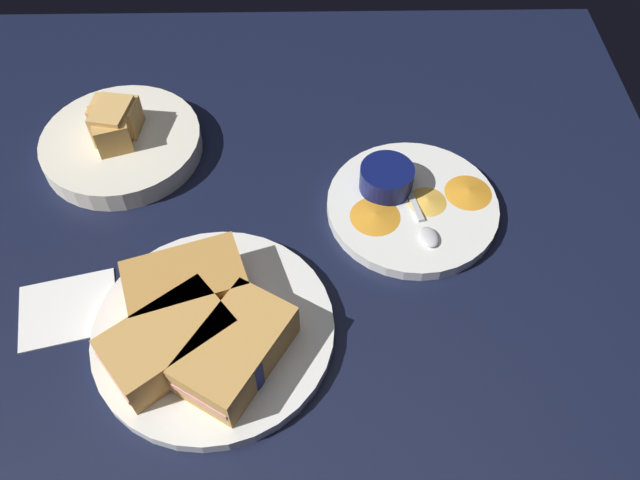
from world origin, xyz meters
TOP-DOWN VIEW (x-y plane):
  - ground_plane at (0.00, 0.00)cm, footprint 110.00×110.00cm
  - plate_sandwich_main at (-4.67, -8.28)cm, footprint 27.01×27.01cm
  - sandwich_half_near at (-7.73, -4.16)cm, footprint 14.79×11.33cm
  - sandwich_half_far at (-8.80, -11.34)cm, footprint 14.90×14.04cm
  - sandwich_half_extra at (-1.62, -12.41)cm, footprint 13.26×15.06cm
  - ramekin_dark_sauce at (-1.87, -13.68)cm, footprint 6.87×6.87cm
  - spoon_by_dark_ramekin at (-2.71, -8.25)cm, footprint 3.00×9.96cm
  - plate_chips_companion at (19.46, 9.58)cm, footprint 22.11×22.11cm
  - ramekin_light_gravy at (16.15, 12.34)cm, footprint 6.97×6.97cm
  - spoon_by_gravy_ramekin at (20.50, 4.94)cm, footprint 3.61×9.94cm
  - plantain_chip_scatter at (20.61, 9.30)cm, footprint 20.40×11.81cm
  - bread_basket_rear at (-19.89, 21.04)cm, footprint 21.88×21.88cm
  - paper_napkin_folded at (-22.04, -4.75)cm, footprint 12.83×11.36cm

SIDE VIEW (x-z plane):
  - ground_plane at x=0.00cm, z-range -3.00..0.00cm
  - paper_napkin_folded at x=-22.04cm, z-range 0.00..0.40cm
  - plate_sandwich_main at x=-4.67cm, z-range 0.00..1.60cm
  - plate_chips_companion at x=19.46cm, z-range 0.00..1.60cm
  - plantain_chip_scatter at x=20.61cm, z-range 1.60..2.20cm
  - spoon_by_dark_ramekin at x=-2.71cm, z-range 1.56..2.36cm
  - spoon_by_gravy_ramekin at x=20.50cm, z-range 1.56..2.36cm
  - bread_basket_rear at x=-19.89cm, z-range -1.73..6.24cm
  - ramekin_light_gravy at x=16.15cm, z-range 1.74..5.10cm
  - ramekin_dark_sauce at x=-1.87cm, z-range 1.75..6.15cm
  - sandwich_half_near at x=-7.73cm, z-range 1.60..6.40cm
  - sandwich_half_far at x=-8.80cm, z-range 1.60..6.40cm
  - sandwich_half_extra at x=-1.62cm, z-range 1.60..6.40cm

